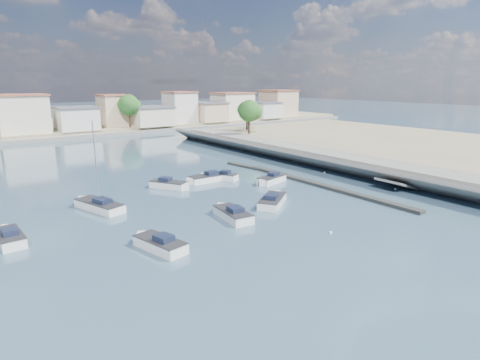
{
  "coord_description": "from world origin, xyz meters",
  "views": [
    {
      "loc": [
        -28.53,
        -22.02,
        12.34
      ],
      "look_at": [
        -2.31,
        13.89,
        1.4
      ],
      "focal_mm": 30.0,
      "sensor_mm": 36.0,
      "label": 1
    }
  ],
  "objects_px": {
    "motorboat_a": "(158,244)",
    "motorboat_f": "(222,177)",
    "motorboat_b": "(232,214)",
    "motorboat_e": "(9,237)",
    "motorboat_h": "(273,201)",
    "motorboat_g": "(171,185)",
    "sailboat": "(98,205)",
    "motorboat_d": "(271,180)",
    "motorboat_c": "(207,179)"
  },
  "relations": [
    {
      "from": "motorboat_g",
      "to": "sailboat",
      "type": "xyz_separation_m",
      "value": [
        -9.48,
        -3.03,
        0.04
      ]
    },
    {
      "from": "motorboat_g",
      "to": "sailboat",
      "type": "relative_size",
      "value": 0.52
    },
    {
      "from": "motorboat_f",
      "to": "motorboat_e",
      "type": "bearing_deg",
      "value": -163.45
    },
    {
      "from": "motorboat_a",
      "to": "motorboat_h",
      "type": "xyz_separation_m",
      "value": [
        14.46,
        3.51,
        -0.0
      ]
    },
    {
      "from": "motorboat_b",
      "to": "sailboat",
      "type": "distance_m",
      "value": 13.6
    },
    {
      "from": "motorboat_f",
      "to": "sailboat",
      "type": "bearing_deg",
      "value": -169.45
    },
    {
      "from": "motorboat_a",
      "to": "motorboat_g",
      "type": "height_order",
      "value": "same"
    },
    {
      "from": "motorboat_b",
      "to": "motorboat_g",
      "type": "bearing_deg",
      "value": 88.9
    },
    {
      "from": "motorboat_c",
      "to": "motorboat_d",
      "type": "xyz_separation_m",
      "value": [
        6.07,
        -5.35,
        -0.0
      ]
    },
    {
      "from": "sailboat",
      "to": "motorboat_b",
      "type": "bearing_deg",
      "value": -47.26
    },
    {
      "from": "motorboat_c",
      "to": "motorboat_g",
      "type": "bearing_deg",
      "value": -177.16
    },
    {
      "from": "motorboat_c",
      "to": "motorboat_h",
      "type": "distance_m",
      "value": 12.3
    },
    {
      "from": "motorboat_b",
      "to": "motorboat_f",
      "type": "xyz_separation_m",
      "value": [
        7.62,
        13.12,
        0.0
      ]
    },
    {
      "from": "motorboat_b",
      "to": "motorboat_d",
      "type": "xyz_separation_m",
      "value": [
        11.48,
        7.92,
        -0.0
      ]
    },
    {
      "from": "motorboat_e",
      "to": "motorboat_f",
      "type": "relative_size",
      "value": 1.19
    },
    {
      "from": "motorboat_e",
      "to": "sailboat",
      "type": "distance_m",
      "value": 9.34
    },
    {
      "from": "motorboat_b",
      "to": "motorboat_e",
      "type": "xyz_separation_m",
      "value": [
        -17.5,
        5.66,
        0.0
      ]
    },
    {
      "from": "motorboat_b",
      "to": "motorboat_g",
      "type": "height_order",
      "value": "same"
    },
    {
      "from": "motorboat_h",
      "to": "motorboat_a",
      "type": "bearing_deg",
      "value": -166.36
    },
    {
      "from": "motorboat_a",
      "to": "motorboat_f",
      "type": "xyz_separation_m",
      "value": [
        16.17,
        15.65,
        -0.0
      ]
    },
    {
      "from": "motorboat_c",
      "to": "motorboat_e",
      "type": "relative_size",
      "value": 1.18
    },
    {
      "from": "motorboat_c",
      "to": "motorboat_h",
      "type": "relative_size",
      "value": 1.11
    },
    {
      "from": "motorboat_a",
      "to": "motorboat_g",
      "type": "bearing_deg",
      "value": 60.48
    },
    {
      "from": "motorboat_b",
      "to": "motorboat_e",
      "type": "relative_size",
      "value": 1.1
    },
    {
      "from": "motorboat_a",
      "to": "motorboat_h",
      "type": "distance_m",
      "value": 14.88
    },
    {
      "from": "motorboat_b",
      "to": "motorboat_f",
      "type": "height_order",
      "value": "same"
    },
    {
      "from": "motorboat_d",
      "to": "sailboat",
      "type": "distance_m",
      "value": 20.81
    },
    {
      "from": "motorboat_a",
      "to": "sailboat",
      "type": "relative_size",
      "value": 0.57
    },
    {
      "from": "motorboat_d",
      "to": "motorboat_g",
      "type": "distance_m",
      "value": 12.33
    },
    {
      "from": "sailboat",
      "to": "motorboat_c",
      "type": "bearing_deg",
      "value": 12.65
    },
    {
      "from": "motorboat_e",
      "to": "motorboat_g",
      "type": "bearing_deg",
      "value": 22.51
    },
    {
      "from": "motorboat_h",
      "to": "sailboat",
      "type": "xyz_separation_m",
      "value": [
        -15.14,
        9.0,
        0.04
      ]
    },
    {
      "from": "motorboat_h",
      "to": "motorboat_f",
      "type": "bearing_deg",
      "value": 82.0
    },
    {
      "from": "motorboat_e",
      "to": "motorboat_h",
      "type": "xyz_separation_m",
      "value": [
        23.41,
        -4.68,
        0.0
      ]
    },
    {
      "from": "motorboat_a",
      "to": "motorboat_c",
      "type": "relative_size",
      "value": 0.89
    },
    {
      "from": "motorboat_d",
      "to": "motorboat_g",
      "type": "bearing_deg",
      "value": 155.58
    },
    {
      "from": "motorboat_e",
      "to": "motorboat_a",
      "type": "bearing_deg",
      "value": -42.44
    },
    {
      "from": "motorboat_a",
      "to": "motorboat_d",
      "type": "height_order",
      "value": "same"
    },
    {
      "from": "motorboat_a",
      "to": "motorboat_b",
      "type": "distance_m",
      "value": 8.92
    },
    {
      "from": "motorboat_e",
      "to": "motorboat_f",
      "type": "bearing_deg",
      "value": 16.55
    },
    {
      "from": "motorboat_a",
      "to": "motorboat_f",
      "type": "bearing_deg",
      "value": 44.07
    },
    {
      "from": "motorboat_e",
      "to": "motorboat_f",
      "type": "xyz_separation_m",
      "value": [
        25.12,
        7.46,
        -0.0
      ]
    },
    {
      "from": "motorboat_c",
      "to": "motorboat_g",
      "type": "distance_m",
      "value": 5.16
    },
    {
      "from": "motorboat_f",
      "to": "motorboat_a",
      "type": "bearing_deg",
      "value": -135.93
    },
    {
      "from": "sailboat",
      "to": "motorboat_g",
      "type": "bearing_deg",
      "value": 17.73
    },
    {
      "from": "motorboat_d",
      "to": "sailboat",
      "type": "relative_size",
      "value": 0.52
    },
    {
      "from": "motorboat_d",
      "to": "motorboat_b",
      "type": "bearing_deg",
      "value": -145.39
    },
    {
      "from": "motorboat_a",
      "to": "motorboat_f",
      "type": "height_order",
      "value": "same"
    },
    {
      "from": "motorboat_e",
      "to": "sailboat",
      "type": "bearing_deg",
      "value": 27.6
    },
    {
      "from": "motorboat_a",
      "to": "motorboat_e",
      "type": "bearing_deg",
      "value": 137.56
    }
  ]
}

